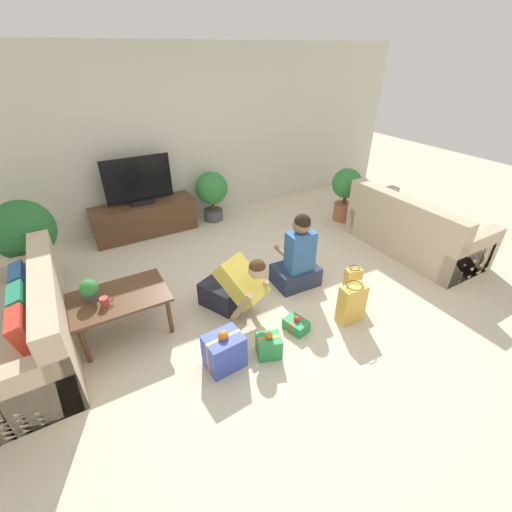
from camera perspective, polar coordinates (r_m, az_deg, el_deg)
ground_plane at (r=4.01m, az=1.85°, el=-7.22°), size 16.00×16.00×0.00m
wall_back at (r=5.67m, az=-12.72°, el=18.46°), size 8.40×0.06×2.60m
sofa_left at (r=3.84m, az=-34.52°, el=-10.26°), size 0.92×1.80×0.84m
sofa_right at (r=5.31m, az=24.67°, el=3.81°), size 0.92×1.80×0.84m
coffee_table at (r=3.62m, az=-21.74°, el=-6.86°), size 0.91×0.61×0.45m
tv_console at (r=5.55m, az=-17.98°, el=5.93°), size 1.52×0.43×0.51m
tv at (r=5.35m, az=-18.97°, el=11.38°), size 0.96×0.20×0.69m
potted_plant_corner_right at (r=5.84m, az=14.77°, el=10.68°), size 0.48×0.48×0.87m
potted_plant_back_right at (r=5.70m, az=-7.36°, el=10.68°), size 0.52×0.52×0.82m
potted_plant_corner_left at (r=4.70m, az=-34.25°, el=3.33°), size 0.69×0.69×1.08m
person_kneeling at (r=3.65m, az=-3.64°, el=-5.16°), size 0.61×0.83×0.78m
person_sitting at (r=4.08m, az=6.97°, el=-0.61°), size 0.54×0.49×0.96m
dog at (r=4.13m, az=-2.58°, el=-2.36°), size 0.24×0.43×0.31m
gift_box_a at (r=3.32m, az=2.16°, el=-14.69°), size 0.27×0.25×0.28m
gift_box_b at (r=3.21m, az=-5.32°, el=-15.46°), size 0.35×0.29×0.41m
gift_box_c at (r=3.62m, az=6.77°, el=-11.29°), size 0.22×0.27×0.17m
gift_bag_a at (r=4.06m, az=15.69°, el=-4.46°), size 0.20×0.14×0.42m
gift_bag_b at (r=3.74m, az=15.62°, el=-7.61°), size 0.28×0.18×0.46m
mug at (r=3.49m, az=-23.90°, el=-6.96°), size 0.12×0.08×0.09m
tabletop_plant at (r=3.57m, az=-26.03°, el=-5.06°), size 0.17×0.17×0.22m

